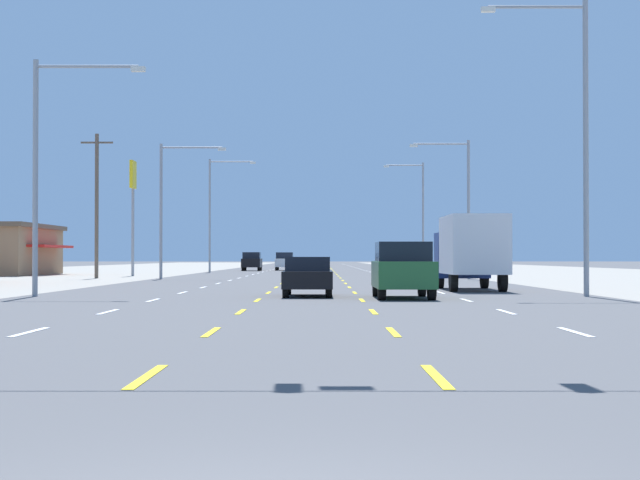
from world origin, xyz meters
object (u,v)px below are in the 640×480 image
sedan_center_turn_near (303,276)px  sedan_center_turn_midfar (312,265)px  streetlight_right_row_1 (458,198)px  pole_sign_left_row_2 (128,190)px  suv_far_left_far (247,261)px  streetlight_right_row_0 (571,127)px  box_truck_far_right_mid (466,248)px  streetlight_right_row_2 (415,210)px  streetlight_left_row_0 (43,157)px  streetlight_left_row_2 (209,207)px  streetlight_left_row_1 (164,199)px  suv_inner_left_farther (280,261)px  suv_inner_right_nearest (398,269)px

sedan_center_turn_near → sedan_center_turn_midfar: size_ratio=1.00×
streetlight_right_row_1 → pole_sign_left_row_2: bearing=154.2°
suv_far_left_far → streetlight_right_row_0: size_ratio=0.45×
box_truck_far_right_mid → streetlight_right_row_2: (2.85, 53.77, 4.14)m
streetlight_left_row_0 → streetlight_left_row_2: 61.14m
sedan_center_turn_near → pole_sign_left_row_2: 44.50m
box_truck_far_right_mid → streetlight_left_row_0: 18.49m
suv_far_left_far → streetlight_right_row_0: 75.65m
streetlight_left_row_1 → streetlight_right_row_2: streetlight_right_row_2 is taller
box_truck_far_right_mid → streetlight_left_row_0: size_ratio=0.82×
box_truck_far_right_mid → suv_inner_left_farther: size_ratio=1.47×
sedan_center_turn_near → streetlight_right_row_2: 61.95m
box_truck_far_right_mid → suv_far_left_far: (-13.89, 66.22, -0.81)m
suv_far_left_far → streetlight_left_row_2: size_ratio=0.45×
streetlight_left_row_1 → streetlight_left_row_0: bearing=-90.1°
pole_sign_left_row_2 → streetlight_left_row_0: (4.36, -42.05, -1.50)m
streetlight_right_row_1 → suv_inner_left_farther: bearing=105.9°
streetlight_left_row_2 → streetlight_right_row_2: size_ratio=1.03×
streetlight_right_row_2 → pole_sign_left_row_2: bearing=-141.3°
sedan_center_turn_midfar → streetlight_left_row_1: (-9.65, -29.82, 4.50)m
sedan_center_turn_midfar → pole_sign_left_row_2: pole_sign_left_row_2 is taller
streetlight_right_row_0 → streetlight_right_row_1: bearing=90.1°
suv_inner_left_farther → streetlight_right_row_0: bearing=-80.2°
suv_far_left_far → streetlight_right_row_2: size_ratio=0.47×
suv_far_left_far → streetlight_right_row_0: (16.74, -73.59, 5.22)m
suv_inner_right_nearest → sedan_center_turn_near: size_ratio=1.09×
suv_inner_right_nearest → sedan_center_turn_near: bearing=151.4°
streetlight_right_row_1 → box_truck_far_right_mid: bearing=-96.9°
sedan_center_turn_midfar → streetlight_right_row_1: size_ratio=0.49×
box_truck_far_right_mid → pole_sign_left_row_2: bearing=121.2°
suv_inner_right_nearest → suv_inner_left_farther: size_ratio=1.00×
suv_inner_right_nearest → suv_far_left_far: (-10.20, 75.22, 0.00)m
box_truck_far_right_mid → streetlight_right_row_0: size_ratio=0.66×
sedan_center_turn_midfar → streetlight_right_row_2: 11.14m
sedan_center_turn_near → streetlight_left_row_0: (-9.59, -0.20, 4.37)m
sedan_center_turn_midfar → sedan_center_turn_near: bearing=-90.1°
streetlight_right_row_0 → sedan_center_turn_near: bearing=178.8°
streetlight_left_row_0 → streetlight_right_row_1: size_ratio=0.95×
pole_sign_left_row_2 → streetlight_right_row_0: 48.35m
suv_inner_right_nearest → streetlight_right_row_0: streetlight_right_row_0 is taller
sedan_center_turn_near → sedan_center_turn_midfar: (0.10, 60.19, 0.00)m
suv_inner_right_nearest → pole_sign_left_row_2: bearing=111.6°
sedan_center_turn_near → pole_sign_left_row_2: size_ratio=0.51×
suv_inner_left_farther → streetlight_left_row_1: (-6.11, -46.56, 4.23)m
sedan_center_turn_near → streetlight_left_row_2: bearing=99.0°
streetlight_right_row_0 → streetlight_right_row_1: 30.58m
streetlight_right_row_0 → streetlight_left_row_1: bearing=122.5°
streetlight_left_row_1 → streetlight_left_row_2: bearing=90.1°
streetlight_left_row_2 → streetlight_right_row_2: 19.52m
suv_far_left_far → suv_inner_left_farther: (3.39, 3.54, 0.00)m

